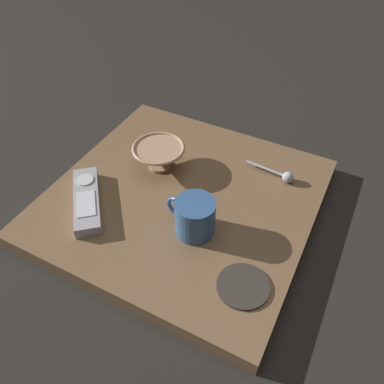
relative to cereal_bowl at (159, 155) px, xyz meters
The scene contains 7 objects.
ground_plane 0.14m from the cereal_bowl, 57.35° to the left, with size 6.00×6.00×0.00m, color black.
table 0.13m from the cereal_bowl, 57.35° to the left, with size 0.57×0.58×0.04m.
cereal_bowl is the anchor object (origin of this frame).
coffee_mug 0.22m from the cereal_bowl, 49.91° to the left, with size 0.08×0.11×0.08m.
teaspoon 0.30m from the cereal_bowl, 107.77° to the left, with size 0.03×0.12×0.03m.
tv_remote_near 0.20m from the cereal_bowl, 22.50° to the right, with size 0.18×0.17×0.03m.
drink_coaster 0.39m from the cereal_bowl, 54.43° to the left, with size 0.10×0.10×0.01m.
Camera 1 is at (0.55, 0.31, 0.67)m, focal length 36.20 mm.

